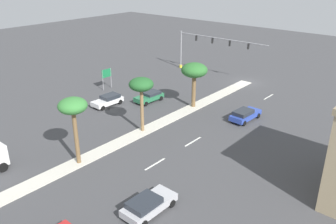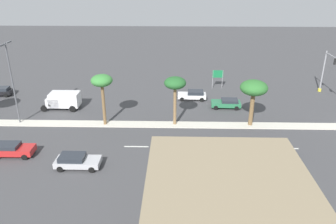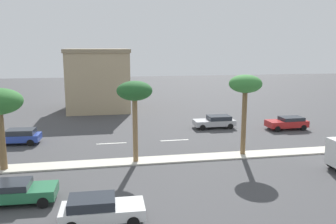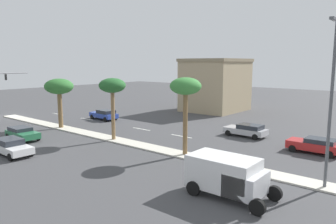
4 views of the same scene
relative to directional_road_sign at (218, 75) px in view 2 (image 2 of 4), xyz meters
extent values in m
plane|color=#424244|center=(-14.65, 12.35, -2.29)|extent=(160.00, 160.00, 0.00)
cube|color=beige|center=(-14.65, 20.74, -2.23)|extent=(1.80, 75.50, 0.12)
cube|color=silver|center=(-20.49, -5.60, -2.29)|extent=(0.20, 2.80, 0.01)
cube|color=silver|center=(-20.49, 5.33, -2.29)|extent=(0.20, 2.80, 0.01)
cube|color=silver|center=(-20.49, 11.44, -2.29)|extent=(0.20, 2.80, 0.01)
cylinder|color=gray|center=(-1.02, -16.83, 1.10)|extent=(0.24, 0.24, 6.78)
cylinder|color=gold|center=(-1.02, -16.83, -2.04)|extent=(0.53, 0.53, 0.50)
cube|color=black|center=(-4.40, -16.83, 3.63)|extent=(0.20, 0.32, 0.90)
sphere|color=#19D83F|center=(-4.40, -16.95, 3.33)|extent=(0.18, 0.18, 0.18)
cylinder|color=gray|center=(0.00, -0.80, -0.71)|extent=(0.10, 0.10, 3.17)
cylinder|color=gray|center=(0.00, 0.80, -0.71)|extent=(0.10, 0.10, 3.17)
cube|color=#19723F|center=(0.00, 0.00, 0.25)|extent=(0.08, 1.79, 1.26)
cube|color=gray|center=(-39.70, 4.10, 6.15)|extent=(10.21, 8.82, 0.50)
cylinder|color=brown|center=(-14.52, -2.70, 0.06)|extent=(0.54, 0.54, 4.46)
ellipsoid|color=#2D6B2D|center=(-14.52, -2.70, 2.89)|extent=(3.43, 3.43, 1.89)
cylinder|color=olive|center=(-14.52, 7.07, 0.39)|extent=(0.39, 0.39, 5.13)
ellipsoid|color=#235B28|center=(-14.52, 7.07, 3.43)|extent=(2.74, 2.74, 1.50)
cylinder|color=brown|center=(-14.78, 16.14, 0.56)|extent=(0.40, 0.40, 5.46)
ellipsoid|color=#387F38|center=(-14.78, 16.14, 3.76)|extent=(2.69, 2.69, 1.48)
cylinder|color=#515459|center=(-14.49, 27.49, 3.08)|extent=(0.20, 0.20, 10.52)
cube|color=#515459|center=(-15.39, 27.49, 8.19)|extent=(1.10, 0.24, 0.16)
cube|color=#515459|center=(-13.59, 27.49, 8.19)|extent=(1.10, 0.24, 0.16)
cube|color=#2D47AD|center=(-21.91, -3.56, -1.67)|extent=(2.13, 4.64, 0.62)
cube|color=#262B33|center=(-21.88, -2.99, -1.11)|extent=(1.82, 2.59, 0.49)
cylinder|color=black|center=(-21.13, -5.19, -1.97)|extent=(0.26, 0.65, 0.64)
cylinder|color=black|center=(-22.89, -5.09, -1.97)|extent=(0.26, 0.65, 0.64)
cylinder|color=black|center=(-20.94, -2.03, -1.97)|extent=(0.26, 0.65, 0.64)
cylinder|color=black|center=(-22.69, -1.92, -1.97)|extent=(0.26, 0.65, 0.64)
cube|color=#B2B2B7|center=(-24.91, 16.88, -1.67)|extent=(2.04, 4.57, 0.60)
cube|color=#262B33|center=(-24.90, 17.45, -1.14)|extent=(1.82, 2.52, 0.47)
cylinder|color=black|center=(-23.97, 15.28, -1.97)|extent=(0.23, 0.64, 0.64)
cylinder|color=black|center=(-25.87, 15.30, -1.97)|extent=(0.23, 0.64, 0.64)
cylinder|color=black|center=(-23.94, 18.47, -1.97)|extent=(0.23, 0.64, 0.64)
cylinder|color=black|center=(-25.84, 18.49, -1.97)|extent=(0.23, 0.64, 0.64)
cube|color=red|center=(-22.75, 24.55, -1.63)|extent=(1.92, 4.43, 0.69)
cube|color=#262B33|center=(-22.75, 25.10, -1.10)|extent=(1.72, 2.44, 0.38)
cylinder|color=black|center=(-21.83, 23.01, -1.97)|extent=(0.22, 0.64, 0.64)
cylinder|color=black|center=(-23.64, 23.00, -1.97)|extent=(0.22, 0.64, 0.64)
cylinder|color=black|center=(-21.85, 26.10, -1.97)|extent=(0.22, 0.64, 0.64)
cube|color=#287047|center=(-8.53, -0.32, -1.66)|extent=(2.06, 4.29, 0.62)
cube|color=#262B33|center=(-8.55, -0.84, -1.17)|extent=(1.80, 2.39, 0.38)
cylinder|color=black|center=(-9.39, 1.20, -1.97)|extent=(0.24, 0.65, 0.64)
cylinder|color=black|center=(-7.57, 1.13, -1.97)|extent=(0.24, 0.65, 0.64)
cylinder|color=black|center=(-9.49, -1.76, -1.97)|extent=(0.24, 0.65, 0.64)
cylinder|color=black|center=(-7.68, -1.83, -1.97)|extent=(0.24, 0.65, 0.64)
cube|color=#262B33|center=(-4.33, 34.89, -1.15)|extent=(1.82, 2.59, 0.46)
cylinder|color=black|center=(-5.14, 33.82, -1.97)|extent=(0.26, 0.65, 0.64)
cylinder|color=black|center=(-3.39, 33.93, -1.97)|extent=(0.26, 0.65, 0.64)
cube|color=silver|center=(-5.27, 4.48, -1.67)|extent=(1.96, 4.36, 0.60)
cube|color=#262B33|center=(-5.28, 3.94, -1.13)|extent=(1.73, 2.41, 0.50)
cylinder|color=black|center=(-6.13, 6.01, -1.97)|extent=(0.23, 0.64, 0.64)
cylinder|color=black|center=(-4.35, 5.98, -1.97)|extent=(0.23, 0.64, 0.64)
cylinder|color=black|center=(-6.19, 2.99, -1.97)|extent=(0.23, 0.64, 0.64)
cylinder|color=black|center=(-4.41, 2.95, -1.97)|extent=(0.23, 0.64, 0.64)
cube|color=silver|center=(-9.42, 24.46, -1.18)|extent=(2.36, 1.94, 1.32)
cube|color=silver|center=(-9.42, 22.94, -0.86)|extent=(2.36, 4.13, 1.96)
cylinder|color=black|center=(-10.60, 25.70, -1.84)|extent=(0.28, 0.90, 0.90)
cylinder|color=black|center=(-8.24, 25.70, -1.84)|extent=(0.28, 0.90, 0.90)
cylinder|color=black|center=(-10.60, 21.61, -1.84)|extent=(0.28, 0.90, 0.90)
cylinder|color=black|center=(-8.24, 21.61, -1.84)|extent=(0.28, 0.90, 0.90)
camera|label=1|loc=(-40.46, 32.80, 15.64)|focal=37.44mm
camera|label=2|loc=(-54.15, 6.95, 16.58)|focal=35.94mm
camera|label=3|loc=(12.03, 4.70, 6.76)|focal=37.50mm
camera|label=4|loc=(7.04, 32.16, 5.68)|focal=34.22mm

